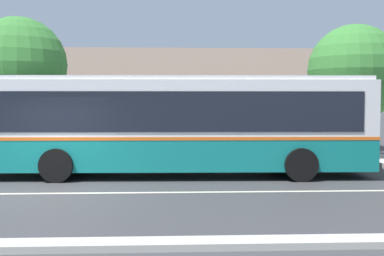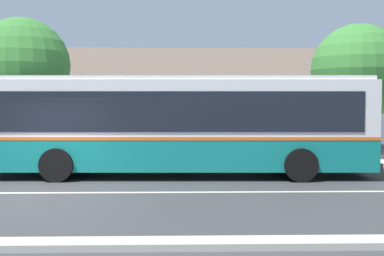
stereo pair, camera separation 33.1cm
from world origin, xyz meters
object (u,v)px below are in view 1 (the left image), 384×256
at_px(transit_bus, 173,123).
at_px(street_tree_primary, 357,74).
at_px(street_tree_secondary, 18,67).
at_px(bench_down_street, 80,149).

relative_size(transit_bus, street_tree_primary, 2.28).
xyz_separation_m(transit_bus, street_tree_primary, (7.41, 3.74, 1.78)).
xyz_separation_m(transit_bus, street_tree_secondary, (-5.97, 3.61, 2.02)).
bearing_deg(street_tree_secondary, transit_bus, -31.14).
xyz_separation_m(bench_down_street, street_tree_primary, (10.96, 0.66, 2.89)).
bearing_deg(transit_bus, bench_down_street, 139.03).
relative_size(transit_bus, bench_down_street, 6.66).
height_order(transit_bus, street_tree_secondary, street_tree_secondary).
xyz_separation_m(transit_bus, bench_down_street, (-3.55, 3.08, -1.11)).
bearing_deg(bench_down_street, street_tree_primary, 3.47).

